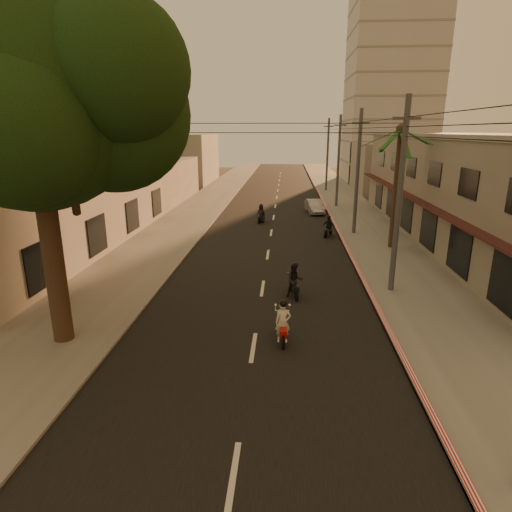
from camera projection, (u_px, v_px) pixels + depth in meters
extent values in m
plane|color=#383023|center=(249.00, 379.00, 13.43)|extent=(160.00, 160.00, 0.00)
cube|color=black|center=(271.00, 233.00, 32.57)|extent=(10.00, 140.00, 0.02)
cube|color=slate|center=(371.00, 234.00, 32.05)|extent=(5.00, 140.00, 0.12)
cube|color=slate|center=(174.00, 231.00, 33.05)|extent=(5.00, 140.00, 0.12)
cube|color=red|center=(348.00, 250.00, 27.41)|extent=(0.20, 60.00, 0.20)
cube|color=gray|center=(479.00, 192.00, 28.73)|extent=(8.00, 34.00, 7.00)
cube|color=gray|center=(487.00, 136.00, 27.70)|extent=(8.20, 34.20, 0.30)
cube|color=#411C1A|center=(413.00, 198.00, 29.13)|extent=(0.80, 34.00, 0.12)
cube|color=gray|center=(47.00, 213.00, 27.06)|extent=(8.00, 24.00, 5.00)
cube|color=gray|center=(42.00, 171.00, 26.33)|extent=(8.20, 24.20, 0.20)
cube|color=#B7B5B2|center=(391.00, 84.00, 62.01)|extent=(12.00, 12.00, 28.00)
cylinder|color=black|center=(54.00, 264.00, 14.96)|extent=(0.70, 0.70, 6.00)
cylinder|color=black|center=(71.00, 176.00, 14.45)|extent=(1.22, 2.17, 3.04)
cylinder|color=black|center=(18.00, 172.00, 13.81)|extent=(1.31, 1.49, 2.73)
sphere|color=black|center=(31.00, 97.00, 13.41)|extent=(7.20, 7.20, 7.20)
sphere|color=black|center=(113.00, 115.00, 14.36)|extent=(5.20, 5.20, 5.20)
sphere|color=black|center=(19.00, 126.00, 11.90)|extent=(4.60, 4.60, 4.60)
sphere|color=black|center=(116.00, 70.00, 12.54)|extent=(4.40, 4.40, 4.40)
sphere|color=black|center=(97.00, 69.00, 15.32)|extent=(4.40, 4.40, 4.40)
cylinder|color=black|center=(395.00, 191.00, 27.13)|extent=(0.32, 0.32, 7.60)
sphere|color=black|center=(401.00, 129.00, 26.06)|extent=(0.60, 0.60, 0.60)
cylinder|color=#38383A|center=(399.00, 199.00, 19.40)|extent=(0.26, 0.26, 9.00)
cube|color=#38383A|center=(407.00, 118.00, 18.41)|extent=(1.20, 0.12, 0.12)
cylinder|color=#38383A|center=(357.00, 174.00, 30.89)|extent=(0.26, 0.26, 9.00)
cube|color=#38383A|center=(361.00, 123.00, 29.90)|extent=(1.20, 0.12, 0.12)
cylinder|color=#38383A|center=(338.00, 162.00, 42.37)|extent=(0.26, 0.26, 9.00)
cube|color=#38383A|center=(340.00, 125.00, 41.39)|extent=(1.20, 0.12, 0.12)
cylinder|color=#38383A|center=(327.00, 155.00, 53.86)|extent=(0.26, 0.26, 9.00)
cube|color=#38383A|center=(329.00, 126.00, 52.87)|extent=(1.20, 0.12, 0.12)
cube|color=gray|center=(388.00, 167.00, 54.72)|extent=(8.00, 14.00, 6.00)
cube|color=gray|center=(147.00, 181.00, 46.29)|extent=(8.00, 14.00, 4.40)
cube|color=gray|center=(185.00, 159.00, 63.15)|extent=(8.00, 14.00, 7.00)
cylinder|color=black|center=(282.00, 327.00, 16.32)|extent=(0.12, 0.53, 0.52)
cylinder|color=black|center=(283.00, 342.00, 15.20)|extent=(0.12, 0.53, 0.52)
cube|color=#A8110C|center=(283.00, 329.00, 15.62)|extent=(0.31, 1.04, 0.28)
cube|color=#A8110C|center=(282.00, 320.00, 16.03)|extent=(0.29, 0.11, 0.56)
cylinder|color=silver|center=(282.00, 311.00, 16.05)|extent=(0.52, 0.07, 0.04)
imported|color=beige|center=(283.00, 322.00, 15.55)|extent=(0.61, 0.43, 1.57)
sphere|color=black|center=(283.00, 303.00, 15.34)|extent=(0.28, 0.28, 0.28)
sphere|color=silver|center=(276.00, 305.00, 15.97)|extent=(0.11, 0.11, 0.11)
sphere|color=silver|center=(290.00, 305.00, 15.96)|extent=(0.11, 0.11, 0.11)
cylinder|color=black|center=(292.00, 286.00, 20.61)|extent=(0.18, 0.54, 0.53)
cylinder|color=black|center=(296.00, 295.00, 19.47)|extent=(0.18, 0.54, 0.53)
cube|color=black|center=(294.00, 286.00, 19.90)|extent=(0.43, 1.08, 0.29)
cube|color=black|center=(293.00, 280.00, 20.32)|extent=(0.30, 0.14, 0.57)
cylinder|color=silver|center=(293.00, 273.00, 20.33)|extent=(0.52, 0.12, 0.04)
imported|color=black|center=(295.00, 281.00, 19.82)|extent=(0.97, 0.85, 1.60)
sphere|color=black|center=(295.00, 265.00, 19.61)|extent=(0.29, 0.29, 0.29)
cylinder|color=black|center=(331.00, 232.00, 31.86)|extent=(0.29, 0.50, 0.50)
cylinder|color=black|center=(326.00, 235.00, 30.91)|extent=(0.29, 0.50, 0.50)
cube|color=black|center=(328.00, 230.00, 31.26)|extent=(0.63, 1.01, 0.27)
cube|color=black|center=(330.00, 227.00, 31.60)|extent=(0.28, 0.19, 0.54)
cylinder|color=silver|center=(331.00, 223.00, 31.60)|extent=(0.47, 0.24, 0.04)
imported|color=black|center=(328.00, 227.00, 31.18)|extent=(1.16, 1.03, 1.51)
sphere|color=black|center=(329.00, 217.00, 30.98)|extent=(0.27, 0.27, 0.27)
cylinder|color=black|center=(263.00, 218.00, 36.63)|extent=(0.22, 0.52, 0.51)
cylinder|color=black|center=(259.00, 221.00, 35.59)|extent=(0.22, 0.52, 0.51)
cube|color=black|center=(261.00, 217.00, 35.98)|extent=(0.50, 1.04, 0.28)
cube|color=black|center=(263.00, 214.00, 36.36)|extent=(0.29, 0.16, 0.55)
cylinder|color=silver|center=(263.00, 210.00, 36.37)|extent=(0.50, 0.17, 0.04)
imported|color=black|center=(261.00, 214.00, 35.90)|extent=(0.99, 0.86, 1.54)
sphere|color=black|center=(261.00, 205.00, 35.70)|extent=(0.28, 0.28, 0.28)
imported|color=#9D9FA5|center=(315.00, 206.00, 40.23)|extent=(2.33, 4.16, 1.26)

